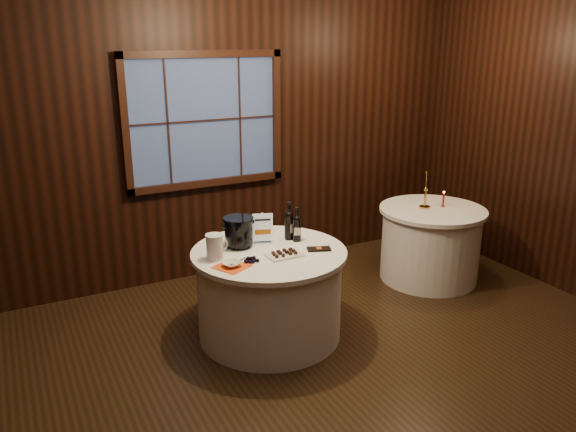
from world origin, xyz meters
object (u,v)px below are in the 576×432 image
main_table (269,293)px  glass_pitcher (215,247)px  grape_bunch (251,259)px  cracker_bowl (232,264)px  red_candle (443,201)px  sign_stand (263,233)px  side_table (430,243)px  port_bottle_left (289,223)px  brass_candlestick (425,195)px  chocolate_box (319,249)px  port_bottle_right (297,226)px  chocolate_plate (284,254)px  ice_bucket (239,231)px

main_table → glass_pitcher: 0.67m
grape_bunch → cracker_bowl: 0.17m
cracker_bowl → red_candle: (2.52, 0.47, 0.05)m
main_table → sign_stand: (0.03, 0.18, 0.48)m
side_table → port_bottle_left: 1.81m
side_table → port_bottle_left: size_ratio=3.24×
sign_stand → cracker_bowl: bearing=-120.7°
cracker_bowl → red_candle: bearing=10.6°
cracker_bowl → port_bottle_left: bearing=27.2°
grape_bunch → brass_candlestick: (2.16, 0.50, 0.12)m
sign_stand → chocolate_box: bearing=-26.5°
sign_stand → red_candle: (2.10, 0.12, -0.03)m
sign_stand → red_candle: size_ratio=1.64×
sign_stand → port_bottle_left: size_ratio=0.82×
main_table → side_table: 2.02m
chocolate_box → grape_bunch: bearing=-162.1°
main_table → glass_pitcher: (-0.46, 0.03, 0.49)m
cracker_bowl → main_table: bearing=24.0°
sign_stand → port_bottle_right: (0.28, -0.08, 0.04)m
chocolate_plate → cracker_bowl: (-0.46, -0.01, 0.00)m
brass_candlestick → grape_bunch: bearing=-167.0°
brass_candlestick → red_candle: bearing=-14.7°
brass_candlestick → sign_stand: bearing=-174.9°
port_bottle_left → port_bottle_right: port_bottle_left is taller
ice_bucket → chocolate_box: bearing=-33.7°
port_bottle_left → red_candle: size_ratio=1.99×
grape_bunch → glass_pitcher: glass_pitcher is taller
port_bottle_left → chocolate_box: (0.10, -0.35, -0.14)m
brass_candlestick → port_bottle_right: bearing=-171.2°
ice_bucket → glass_pitcher: 0.32m
main_table → red_candle: (2.13, 0.30, 0.45)m
sign_stand → chocolate_plate: (0.03, -0.34, -0.08)m
port_bottle_left → glass_pitcher: (-0.73, -0.14, -0.04)m
cracker_bowl → brass_candlestick: 2.39m
chocolate_plate → grape_bunch: 0.29m
port_bottle_right → glass_pitcher: size_ratio=1.48×
main_table → chocolate_box: bearing=-25.7°
port_bottle_right → red_candle: bearing=29.1°
port_bottle_left → red_candle: bearing=-18.0°
brass_candlestick → red_candle: brass_candlestick is taller
side_table → brass_candlestick: 0.53m
ice_bucket → chocolate_plate: (0.24, -0.36, -0.12)m
main_table → ice_bucket: size_ratio=5.02×
sign_stand → chocolate_plate: bearing=-65.6°
main_table → chocolate_plate: bearing=-70.9°
side_table → cracker_bowl: (-2.40, -0.48, 0.40)m
side_table → brass_candlestick: size_ratio=2.75×
port_bottle_left → ice_bucket: port_bottle_left is taller
chocolate_box → grape_bunch: grape_bunch is taller
cracker_bowl → sign_stand: bearing=39.7°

